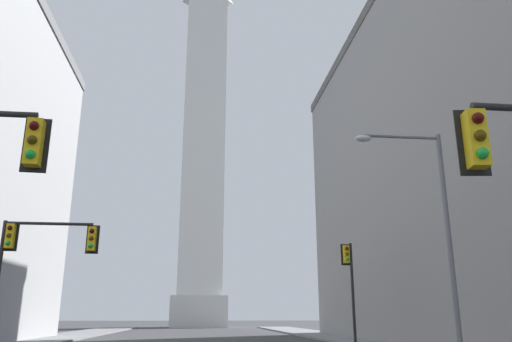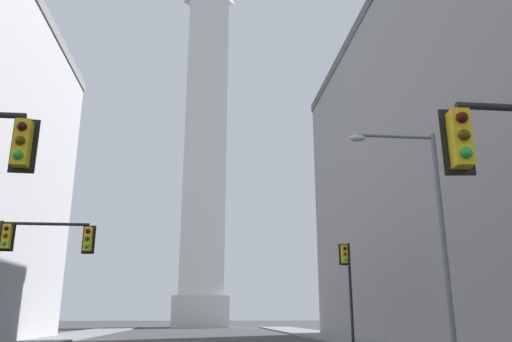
# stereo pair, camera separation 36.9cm
# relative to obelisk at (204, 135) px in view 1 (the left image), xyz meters

# --- Properties ---
(obelisk) EXTENTS (9.12, 9.12, 69.27)m
(obelisk) POSITION_rel_obelisk_xyz_m (0.00, 0.00, 0.00)
(obelisk) COLOR silver
(obelisk) RESTS_ON ground_plane
(traffic_light_mid_right) EXTENTS (0.79, 0.51, 6.23)m
(traffic_light_mid_right) POSITION_rel_obelisk_xyz_m (9.16, -55.21, -29.30)
(traffic_light_mid_right) COLOR black
(traffic_light_mid_right) RESTS_ON ground_plane
(traffic_light_mid_left) EXTENTS (4.38, 0.50, 6.01)m
(traffic_light_mid_left) POSITION_rel_obelisk_xyz_m (-7.62, -62.25, -28.84)
(traffic_light_mid_left) COLOR black
(traffic_light_mid_left) RESTS_ON ground_plane
(street_lamp) EXTENTS (3.51, 0.36, 8.78)m
(street_lamp) POSITION_rel_obelisk_xyz_m (8.61, -68.07, -28.00)
(street_lamp) COLOR slate
(street_lamp) RESTS_ON ground_plane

